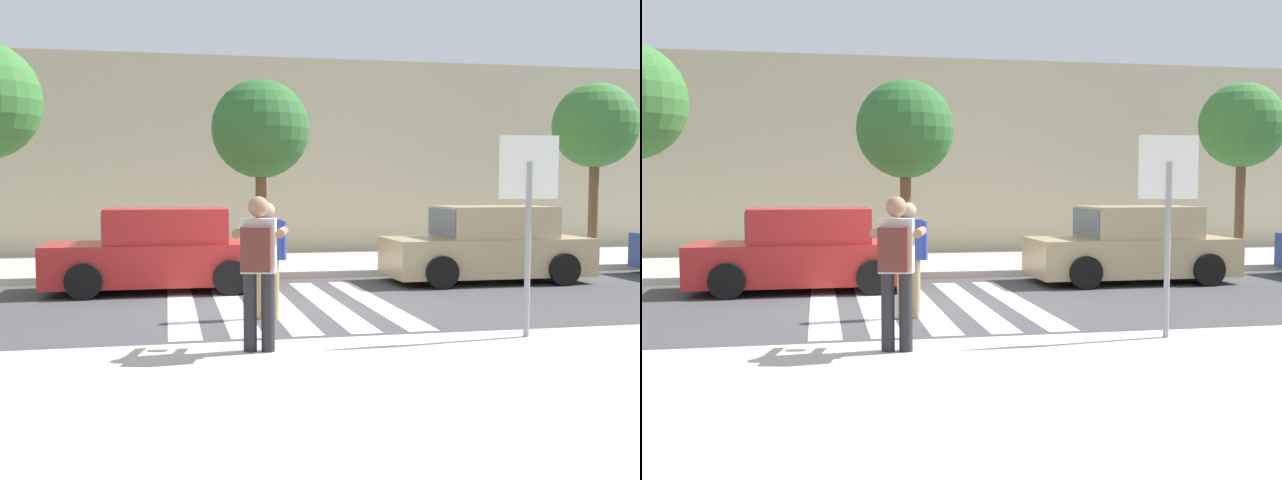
% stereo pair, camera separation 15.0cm
% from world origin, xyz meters
% --- Properties ---
extents(ground_plane, '(120.00, 120.00, 0.00)m').
position_xyz_m(ground_plane, '(0.00, 0.00, 0.00)').
color(ground_plane, '#424244').
extents(sidewalk_near, '(60.00, 6.00, 0.14)m').
position_xyz_m(sidewalk_near, '(0.00, -6.20, 0.07)').
color(sidewalk_near, beige).
rests_on(sidewalk_near, ground).
extents(sidewalk_far, '(60.00, 4.80, 0.14)m').
position_xyz_m(sidewalk_far, '(0.00, 6.00, 0.07)').
color(sidewalk_far, beige).
rests_on(sidewalk_far, ground).
extents(building_facade_far, '(56.00, 4.00, 5.43)m').
position_xyz_m(building_facade_far, '(0.00, 10.40, 2.72)').
color(building_facade_far, beige).
rests_on(building_facade_far, ground).
extents(crosswalk_stripe_0, '(0.44, 5.20, 0.01)m').
position_xyz_m(crosswalk_stripe_0, '(-1.60, 0.20, 0.00)').
color(crosswalk_stripe_0, silver).
rests_on(crosswalk_stripe_0, ground).
extents(crosswalk_stripe_1, '(0.44, 5.20, 0.01)m').
position_xyz_m(crosswalk_stripe_1, '(-0.80, 0.20, 0.00)').
color(crosswalk_stripe_1, silver).
rests_on(crosswalk_stripe_1, ground).
extents(crosswalk_stripe_2, '(0.44, 5.20, 0.01)m').
position_xyz_m(crosswalk_stripe_2, '(0.00, 0.20, 0.00)').
color(crosswalk_stripe_2, silver).
rests_on(crosswalk_stripe_2, ground).
extents(crosswalk_stripe_3, '(0.44, 5.20, 0.01)m').
position_xyz_m(crosswalk_stripe_3, '(0.80, 0.20, 0.00)').
color(crosswalk_stripe_3, silver).
rests_on(crosswalk_stripe_3, ground).
extents(crosswalk_stripe_4, '(0.44, 5.20, 0.01)m').
position_xyz_m(crosswalk_stripe_4, '(1.60, 0.20, 0.00)').
color(crosswalk_stripe_4, silver).
rests_on(crosswalk_stripe_4, ground).
extents(stop_sign, '(0.76, 0.08, 2.44)m').
position_xyz_m(stop_sign, '(2.46, -3.62, 1.92)').
color(stop_sign, gray).
rests_on(stop_sign, sidewalk_near).
extents(photographer_with_backpack, '(0.70, 0.92, 1.72)m').
position_xyz_m(photographer_with_backpack, '(-0.83, -3.79, 1.17)').
color(photographer_with_backpack, '#232328').
rests_on(photographer_with_backpack, sidewalk_near).
extents(pedestrian_crossing, '(0.58, 0.28, 1.72)m').
position_xyz_m(pedestrian_crossing, '(-0.36, -0.99, 0.97)').
color(pedestrian_crossing, tan).
rests_on(pedestrian_crossing, ground).
extents(parked_car_red, '(4.10, 1.92, 1.55)m').
position_xyz_m(parked_car_red, '(-1.93, 2.30, 0.73)').
color(parked_car_red, red).
rests_on(parked_car_red, ground).
extents(parked_car_tan, '(4.10, 1.92, 1.55)m').
position_xyz_m(parked_car_tan, '(4.62, 2.30, 0.73)').
color(parked_car_tan, tan).
rests_on(parked_car_tan, ground).
extents(street_tree_center, '(2.13, 2.13, 4.12)m').
position_xyz_m(street_tree_center, '(0.21, 4.30, 3.17)').
color(street_tree_center, brown).
rests_on(street_tree_center, sidewalk_far).
extents(street_tree_east, '(2.09, 2.09, 4.36)m').
position_xyz_m(street_tree_east, '(8.63, 4.98, 3.42)').
color(street_tree_east, brown).
rests_on(street_tree_east, sidewalk_far).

